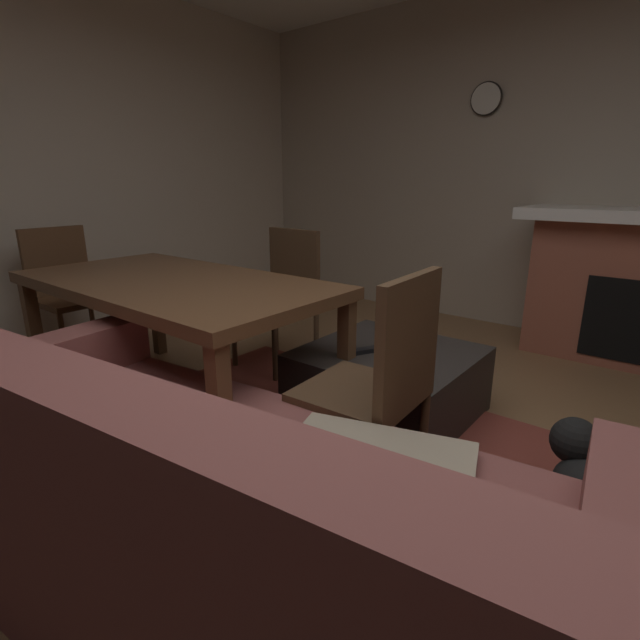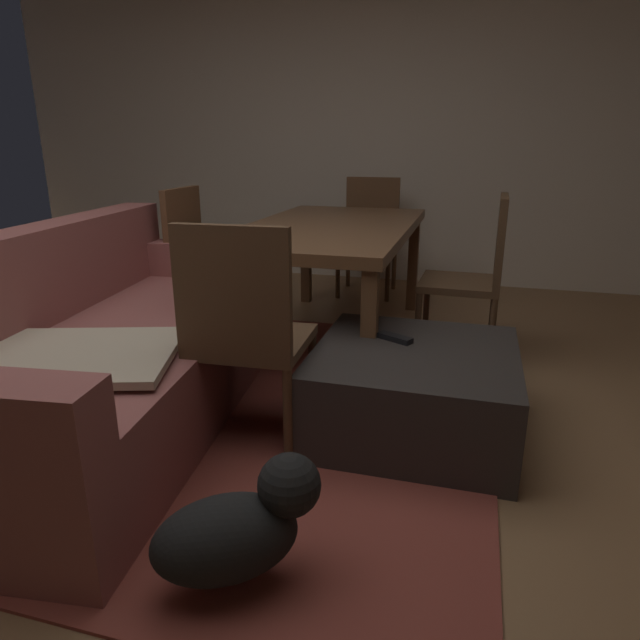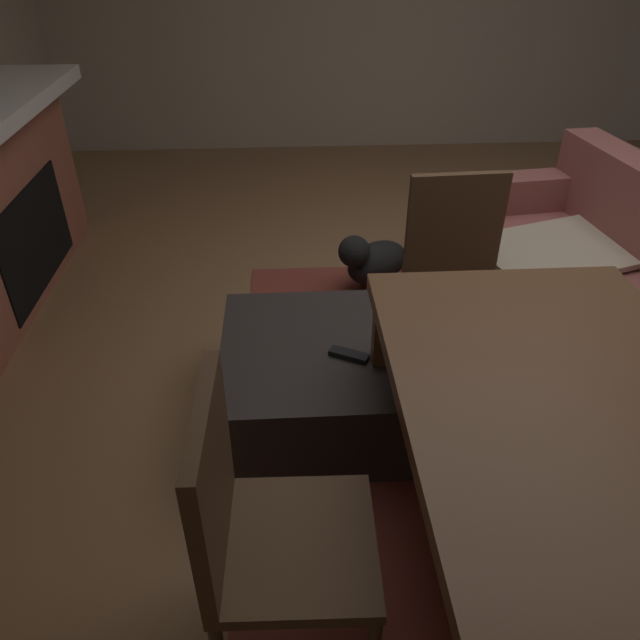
% 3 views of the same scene
% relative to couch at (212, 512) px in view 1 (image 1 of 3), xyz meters
% --- Properties ---
extents(floor, '(7.88, 7.88, 0.00)m').
position_rel_couch_xyz_m(floor, '(-0.28, -0.47, -0.30)').
color(floor, olive).
extents(wall_back_fireplace_side, '(6.97, 0.12, 2.77)m').
position_rel_couch_xyz_m(wall_back_fireplace_side, '(-0.28, -3.55, 1.09)').
color(wall_back_fireplace_side, '#B7A893').
rests_on(wall_back_fireplace_side, ground).
extents(area_rug, '(2.60, 2.00, 0.01)m').
position_rel_couch_xyz_m(area_rug, '(0.20, -0.71, -0.29)').
color(area_rug, brown).
rests_on(area_rug, ground).
extents(couch, '(2.32, 1.24, 0.84)m').
position_rel_couch_xyz_m(couch, '(0.00, 0.00, 0.00)').
color(couch, '#8C4C47').
rests_on(couch, ground).
extents(ottoman_coffee_table, '(0.85, 0.84, 0.37)m').
position_rel_couch_xyz_m(ottoman_coffee_table, '(0.20, -1.36, -0.11)').
color(ottoman_coffee_table, '#2D2826').
rests_on(ottoman_coffee_table, ground).
extents(tv_remote, '(0.12, 0.17, 0.02)m').
position_rel_couch_xyz_m(tv_remote, '(0.29, -1.26, 0.09)').
color(tv_remote, black).
rests_on(tv_remote, ottoman_coffee_table).
extents(dining_table, '(1.84, 0.94, 0.74)m').
position_rel_couch_xyz_m(dining_table, '(1.18, -0.72, 0.37)').
color(dining_table, brown).
rests_on(dining_table, ground).
extents(dining_chair_west, '(0.46, 0.46, 0.93)m').
position_rel_couch_xyz_m(dining_chair_west, '(-0.13, -0.73, 0.23)').
color(dining_chair_west, '#513823').
rests_on(dining_chair_west, ground).
extents(dining_chair_south, '(0.45, 0.45, 0.93)m').
position_rel_couch_xyz_m(dining_chair_south, '(1.18, -1.59, 0.23)').
color(dining_chair_south, '#513823').
rests_on(dining_chair_south, ground).
extents(dining_chair_east, '(0.45, 0.45, 0.93)m').
position_rel_couch_xyz_m(dining_chair_east, '(2.49, -0.72, 0.23)').
color(dining_chair_east, brown).
rests_on(dining_chair_east, ground).
extents(small_dog, '(0.43, 0.47, 0.34)m').
position_rel_couch_xyz_m(small_dog, '(-0.84, -1.00, -0.10)').
color(small_dog, black).
rests_on(small_dog, ground).
extents(wall_clock, '(0.27, 0.03, 0.27)m').
position_rel_couch_xyz_m(wall_clock, '(0.60, -3.46, 1.60)').
color(wall_clock, silver).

